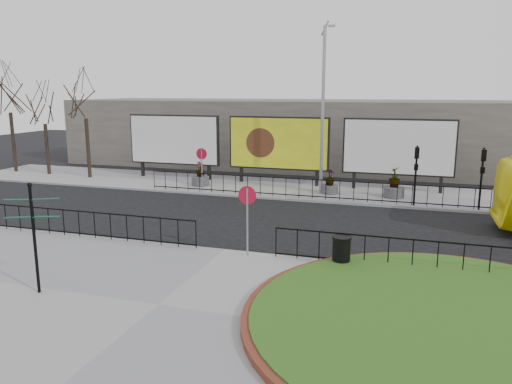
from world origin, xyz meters
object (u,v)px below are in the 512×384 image
at_px(billboard_mid, 278,144).
at_px(planter_c, 394,186).
at_px(fingerpost_sign, 33,227).
at_px(planter_a, 200,178).
at_px(litter_bin, 341,252).
at_px(lamp_post, 323,108).
at_px(planter_b, 330,185).

distance_m(billboard_mid, planter_c, 7.47).
bearing_deg(fingerpost_sign, billboard_mid, 62.82).
bearing_deg(planter_a, billboard_mid, 24.51).
distance_m(litter_bin, planter_a, 15.39).
bearing_deg(planter_a, lamp_post, 0.00).
height_order(planter_a, planter_b, planter_a).
relative_size(lamp_post, planter_a, 6.37).
distance_m(lamp_post, planter_b, 4.23).
distance_m(lamp_post, fingerpost_sign, 17.30).
relative_size(planter_a, planter_b, 1.03).
distance_m(billboard_mid, planter_b, 4.47).
relative_size(lamp_post, planter_c, 5.55).
distance_m(billboard_mid, planter_a, 5.16).
bearing_deg(planter_a, fingerpost_sign, -82.41).
distance_m(planter_a, planter_c, 11.28).
height_order(litter_bin, planter_c, planter_c).
bearing_deg(planter_b, litter_bin, -78.84).
relative_size(lamp_post, litter_bin, 8.93).
relative_size(billboard_mid, planter_c, 3.72).
relative_size(fingerpost_sign, planter_b, 2.28).
distance_m(fingerpost_sign, litter_bin, 9.33).
xyz_separation_m(fingerpost_sign, planter_c, (9.11, 16.28, -1.33)).
bearing_deg(fingerpost_sign, lamp_post, 51.96).
bearing_deg(litter_bin, lamp_post, 103.48).
distance_m(litter_bin, planter_c, 11.66).
relative_size(billboard_mid, litter_bin, 6.00).
bearing_deg(planter_c, lamp_post, 180.00).
bearing_deg(billboard_mid, lamp_post, -33.25).
bearing_deg(fingerpost_sign, planter_a, 77.14).
relative_size(fingerpost_sign, planter_c, 1.92).
xyz_separation_m(billboard_mid, fingerpost_sign, (-2.16, -18.25, -0.55)).
height_order(fingerpost_sign, planter_a, fingerpost_sign).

